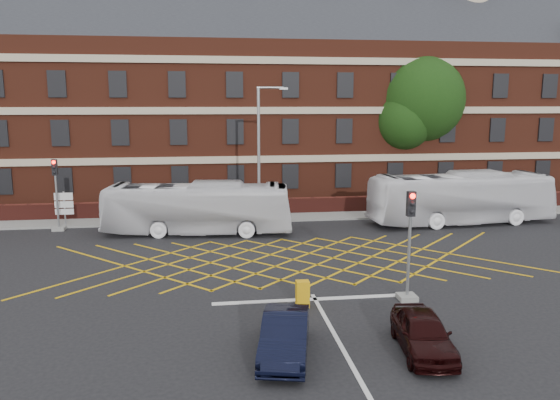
{
  "coord_description": "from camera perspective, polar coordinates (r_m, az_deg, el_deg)",
  "views": [
    {
      "loc": [
        -4.05,
        -23.38,
        7.57
      ],
      "look_at": [
        -0.7,
        1.5,
        3.07
      ],
      "focal_mm": 35.0,
      "sensor_mm": 36.0,
      "label": 1
    }
  ],
  "objects": [
    {
      "name": "bus_left",
      "position": [
        32.04,
        -8.57,
        -0.84
      ],
      "size": [
        11.11,
        3.84,
        3.03
      ],
      "primitive_type": "imported",
      "rotation": [
        0.0,
        0.0,
        1.45
      ],
      "color": "silver",
      "rests_on": "ground"
    },
    {
      "name": "direction_signs",
      "position": [
        35.98,
        -21.63,
        -0.47
      ],
      "size": [
        1.1,
        0.16,
        2.2
      ],
      "color": "gray",
      "rests_on": "ground"
    },
    {
      "name": "boundary_wall",
      "position": [
        37.27,
        -1.28,
        -0.69
      ],
      "size": [
        56.0,
        0.5,
        1.1
      ],
      "primitive_type": "cube",
      "color": "#4F1B15",
      "rests_on": "ground"
    },
    {
      "name": "stop_line",
      "position": [
        21.65,
        3.67,
        -10.29
      ],
      "size": [
        8.0,
        0.3,
        0.02
      ],
      "primitive_type": "cube",
      "color": "silver",
      "rests_on": "ground"
    },
    {
      "name": "street_lamp",
      "position": [
        33.09,
        -2.1,
        2.02
      ],
      "size": [
        2.25,
        1.0,
        8.49
      ],
      "color": "slate",
      "rests_on": "ground"
    },
    {
      "name": "ground",
      "position": [
        24.91,
        2.08,
        -7.54
      ],
      "size": [
        120.0,
        120.0,
        0.0
      ],
      "primitive_type": "plane",
      "color": "black",
      "rests_on": "ground"
    },
    {
      "name": "centre_line",
      "position": [
        15.89,
        8.5,
        -18.36
      ],
      "size": [
        0.15,
        14.0,
        0.02
      ],
      "primitive_type": "cube",
      "color": "silver",
      "rests_on": "ground"
    },
    {
      "name": "traffic_light_far",
      "position": [
        35.04,
        -22.27,
        -0.14
      ],
      "size": [
        0.7,
        0.7,
        4.27
      ],
      "color": "slate",
      "rests_on": "ground"
    },
    {
      "name": "traffic_light_near",
      "position": [
        21.59,
        13.31,
        -5.71
      ],
      "size": [
        0.7,
        0.7,
        4.27
      ],
      "color": "slate",
      "rests_on": "ground"
    },
    {
      "name": "car_navy",
      "position": [
        16.95,
        0.53,
        -13.95
      ],
      "size": [
        2.15,
        4.12,
        1.29
      ],
      "primitive_type": "imported",
      "rotation": [
        0.0,
        0.0,
        -0.21
      ],
      "color": "black",
      "rests_on": "ground"
    },
    {
      "name": "box_junction_hatching",
      "position": [
        26.79,
        1.36,
        -6.23
      ],
      "size": [
        8.22,
        8.22,
        0.02
      ],
      "primitive_type": "cube",
      "rotation": [
        0.0,
        0.0,
        0.79
      ],
      "color": "#CC990C",
      "rests_on": "ground"
    },
    {
      "name": "victorian_building",
      "position": [
        45.58,
        -2.28,
        10.49
      ],
      "size": [
        51.0,
        12.17,
        20.4
      ],
      "color": "#5A2517",
      "rests_on": "ground"
    },
    {
      "name": "bus_right",
      "position": [
        36.17,
        18.4,
        0.2
      ],
      "size": [
        11.94,
        3.63,
        3.28
      ],
      "primitive_type": "imported",
      "rotation": [
        0.0,
        0.0,
        1.65
      ],
      "color": "white",
      "rests_on": "ground"
    },
    {
      "name": "car_maroon",
      "position": [
        17.72,
        14.71,
        -13.25
      ],
      "size": [
        1.93,
        3.84,
        1.26
      ],
      "primitive_type": "imported",
      "rotation": [
        0.0,
        0.0,
        -0.13
      ],
      "color": "black",
      "rests_on": "ground"
    },
    {
      "name": "deciduous_tree",
      "position": [
        43.94,
        14.21,
        9.5
      ],
      "size": [
        7.34,
        6.94,
        11.27
      ],
      "color": "black",
      "rests_on": "ground"
    },
    {
      "name": "far_pavement",
      "position": [
        36.39,
        -1.1,
        -1.75
      ],
      "size": [
        60.0,
        3.0,
        0.12
      ],
      "primitive_type": "cube",
      "color": "slate",
      "rests_on": "ground"
    },
    {
      "name": "utility_cabinet",
      "position": [
        20.72,
        2.37,
        -9.79
      ],
      "size": [
        0.49,
        0.4,
        1.01
      ],
      "primitive_type": "cube",
      "color": "#DB9C0C",
      "rests_on": "ground"
    }
  ]
}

